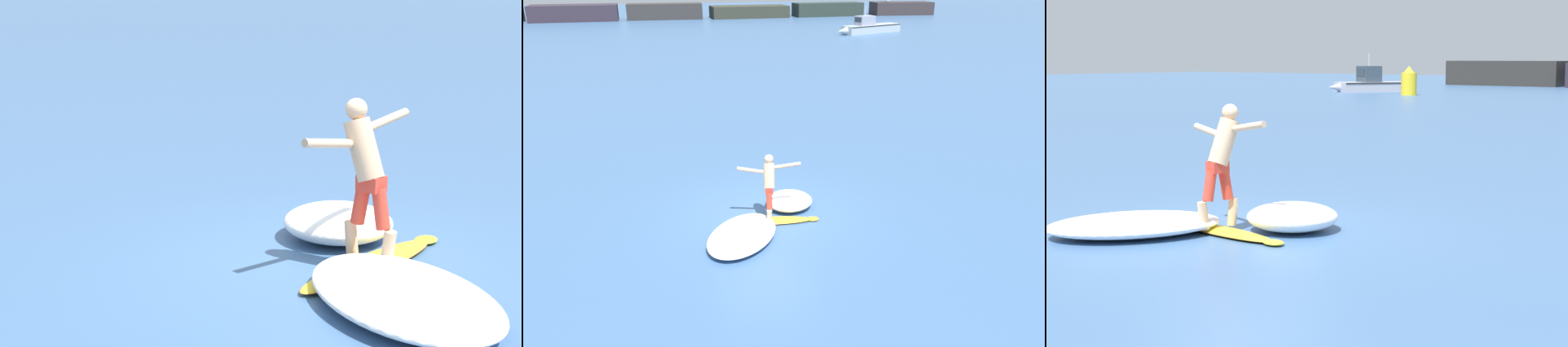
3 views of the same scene
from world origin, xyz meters
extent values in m
plane|color=#3E618E|center=(0.00, 0.00, 0.00)|extent=(200.00, 200.00, 0.00)
cube|color=#2D2B28|center=(-24.57, 62.00, 1.07)|extent=(10.52, 3.43, 2.14)
ellipsoid|color=yellow|center=(0.01, -0.47, 0.04)|extent=(2.26, 0.75, 0.08)
ellipsoid|color=yellow|center=(1.13, -0.63, 0.04)|extent=(0.34, 0.29, 0.07)
ellipsoid|color=#DB5B2D|center=(0.01, -0.47, 0.04)|extent=(2.27, 0.76, 0.03)
cone|color=black|center=(-0.89, -0.35, -0.06)|extent=(0.06, 0.06, 0.14)
cone|color=black|center=(-0.76, -0.49, -0.06)|extent=(0.06, 0.06, 0.14)
cone|color=black|center=(-0.72, -0.25, -0.06)|extent=(0.06, 0.06, 0.14)
cylinder|color=tan|center=(0.06, -0.23, 0.27)|extent=(0.16, 0.20, 0.40)
cylinder|color=red|center=(0.03, -0.34, 0.67)|extent=(0.19, 0.25, 0.44)
cylinder|color=tan|center=(-0.04, -0.71, 0.27)|extent=(0.16, 0.20, 0.40)
cylinder|color=red|center=(-0.02, -0.60, 0.67)|extent=(0.19, 0.25, 0.44)
cube|color=red|center=(0.01, -0.47, 0.92)|extent=(0.25, 0.29, 0.16)
cylinder|color=tan|center=(0.03, -0.36, 1.25)|extent=(0.37, 0.53, 0.69)
sphere|color=tan|center=(0.05, -0.26, 1.66)|extent=(0.23, 0.23, 0.23)
cylinder|color=tan|center=(-0.42, -0.20, 1.38)|extent=(0.67, 0.26, 0.20)
cylinder|color=tan|center=(0.51, -0.38, 1.49)|extent=(0.67, 0.23, 0.20)
cube|color=#ACAAB2|center=(-26.19, 43.45, 0.34)|extent=(4.85, 5.77, 0.69)
cone|color=#ACAAB2|center=(-27.83, 40.89, 0.34)|extent=(1.08, 1.16, 0.69)
cube|color=black|center=(-26.19, 43.45, 0.63)|extent=(4.89, 5.76, 0.08)
cube|color=#323F4A|center=(-26.41, 43.11, 1.26)|extent=(2.16, 2.01, 1.14)
cube|color=#232D38|center=(-26.76, 42.57, 1.39)|extent=(1.20, 0.78, 0.57)
cylinder|color=silver|center=(-26.41, 43.11, 2.28)|extent=(0.06, 0.06, 0.90)
cube|color=black|center=(-24.69, 45.81, 0.38)|extent=(0.45, 0.43, 0.52)
cylinder|color=yellow|center=(-21.09, 39.75, 0.72)|extent=(1.02, 1.02, 1.44)
cone|color=yellow|center=(-21.09, 39.75, 1.66)|extent=(0.71, 0.71, 0.44)
ellipsoid|color=white|center=(-0.83, -1.25, 0.14)|extent=(2.52, 2.79, 0.28)
ellipsoid|color=white|center=(0.71, 0.29, 0.20)|extent=(1.78, 1.78, 0.39)
camera|label=1|loc=(-7.78, -4.34, 3.11)|focal=60.00mm
camera|label=2|loc=(-2.35, -11.99, 6.03)|focal=35.00mm
camera|label=3|loc=(8.18, -9.08, 2.40)|focal=60.00mm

